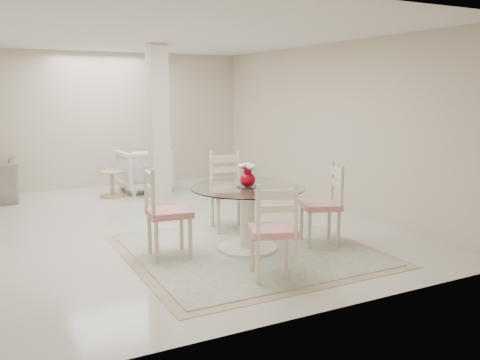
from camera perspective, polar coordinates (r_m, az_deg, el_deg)
name	(u,v)px	position (r m, az deg, el deg)	size (l,w,h in m)	color
ground	(157,225)	(7.52, -9.34, -5.06)	(7.00, 7.00, 0.00)	beige
room_shell	(153,96)	(7.26, -9.76, 9.23)	(6.02, 7.02, 2.71)	beige
column	(159,126)	(8.67, -9.13, 6.01)	(0.30, 0.30, 2.70)	beige
area_rug	(247,250)	(6.29, 0.85, -7.87)	(2.87, 2.87, 0.02)	tan
dining_table	(248,219)	(6.17, 0.86, -4.35)	(1.38, 1.38, 0.80)	#F4E9C8
red_vase	(248,175)	(6.06, 0.88, 0.55)	(0.22, 0.21, 0.29)	#A20515
dining_chair_east	(326,199)	(6.47, 9.64, -2.06)	(0.58, 0.58, 1.14)	beige
dining_chair_north	(228,185)	(7.10, -1.41, -0.57)	(0.57, 0.57, 1.20)	beige
dining_chair_west	(162,205)	(5.92, -8.73, -2.84)	(0.53, 0.53, 1.20)	beige
dining_chair_south	(274,224)	(5.18, 3.86, -4.96)	(0.59, 0.59, 1.14)	#F4ECC9
armchair_white	(144,170)	(10.03, -10.73, 1.11)	(0.88, 0.91, 0.83)	white
side_table	(112,185)	(9.67, -14.17, -0.52)	(0.46, 0.46, 0.48)	tan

